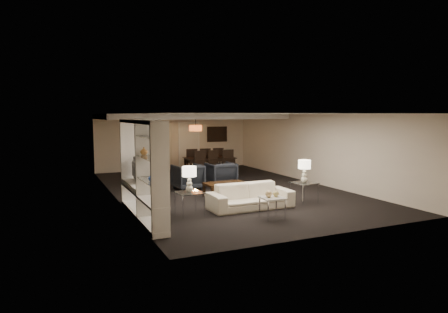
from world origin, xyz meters
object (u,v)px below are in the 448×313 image
(chair_fr, at_px, (217,160))
(armchair_right, at_px, (221,174))
(floor_speaker, at_px, (131,182))
(armchair_left, at_px, (188,177))
(chair_fl, at_px, (191,161))
(pendant_light, at_px, (196,128))
(table_lamp_right, at_px, (304,171))
(coffee_table, at_px, (225,190))
(table_lamp_left, at_px, (189,179))
(vase_blue, at_px, (152,177))
(chair_nl, at_px, (202,165))
(television, at_px, (134,170))
(floor_lamp, at_px, (158,150))
(dining_table, at_px, (210,166))
(chair_nr, at_px, (230,163))
(chair_fm, at_px, (204,160))
(chair_nm, at_px, (216,164))
(marble_table, at_px, (272,208))
(sofa, at_px, (250,196))
(vase_amber, at_px, (144,151))
(side_table_left, at_px, (190,204))
(side_table_right, at_px, (304,193))

(chair_fr, bearing_deg, armchair_right, 75.54)
(floor_speaker, bearing_deg, armchair_left, 32.14)
(armchair_right, distance_m, chair_fl, 3.32)
(pendant_light, xyz_separation_m, table_lamp_right, (0.93, -6.25, -1.03))
(coffee_table, height_order, table_lamp_left, table_lamp_left)
(pendant_light, xyz_separation_m, chair_fr, (1.11, 0.37, -1.39))
(armchair_right, distance_m, table_lamp_right, 3.51)
(armchair_left, xyz_separation_m, vase_blue, (-2.24, -4.14, 0.72))
(chair_nl, bearing_deg, pendant_light, 84.79)
(television, xyz_separation_m, floor_lamp, (2.44, 6.81, -0.13))
(vase_blue, relative_size, chair_fr, 0.16)
(armchair_left, distance_m, armchair_right, 1.20)
(dining_table, distance_m, chair_nr, 0.90)
(chair_nl, height_order, chair_nr, same)
(chair_fm, xyz_separation_m, floor_lamp, (-1.65, 1.33, 0.39))
(table_lamp_left, bearing_deg, dining_table, 63.47)
(table_lamp_right, bearing_deg, chair_fm, 93.63)
(pendant_light, distance_m, chair_nm, 1.75)
(television, distance_m, floor_speaker, 1.00)
(chair_nl, bearing_deg, television, -129.40)
(table_lamp_left, bearing_deg, chair_nr, 56.06)
(table_lamp_right, bearing_deg, armchair_right, 108.43)
(armchair_right, bearing_deg, chair_nr, -123.66)
(table_lamp_right, height_order, chair_nr, table_lamp_right)
(marble_table, relative_size, chair_fr, 0.49)
(armchair_left, xyz_separation_m, chair_fm, (1.88, 3.32, 0.11))
(table_lamp_right, xyz_separation_m, chair_nl, (-1.02, 5.32, -0.37))
(pendant_light, bearing_deg, sofa, -97.04)
(chair_fm, bearing_deg, chair_fr, -174.31)
(floor_speaker, xyz_separation_m, dining_table, (4.01, 3.95, -0.23))
(floor_speaker, distance_m, dining_table, 5.63)
(chair_nl, distance_m, chair_fm, 1.43)
(table_lamp_right, height_order, chair_nl, table_lamp_right)
(armchair_left, distance_m, vase_amber, 4.30)
(dining_table, height_order, chair_nr, chair_nr)
(side_table_left, height_order, chair_fr, chair_fr)
(chair_fm, bearing_deg, table_lamp_left, 71.45)
(armchair_right, bearing_deg, vase_blue, 49.00)
(armchair_right, relative_size, chair_nm, 0.87)
(side_table_right, relative_size, dining_table, 0.30)
(vase_amber, bearing_deg, table_lamp_right, 1.99)
(television, bearing_deg, chair_fm, -36.70)
(pendant_light, bearing_deg, chair_nr, -39.87)
(marble_table, xyz_separation_m, chair_fl, (0.68, 7.72, 0.27))
(side_table_right, bearing_deg, sofa, 180.00)
(armchair_right, bearing_deg, side_table_left, 53.82)
(coffee_table, xyz_separation_m, marble_table, (-0.00, -2.70, 0.04))
(armchair_right, height_order, table_lamp_left, table_lamp_left)
(floor_lamp, bearing_deg, chair_fm, -38.83)
(side_table_right, distance_m, chair_nl, 5.42)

